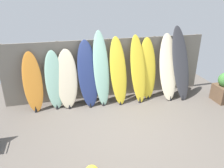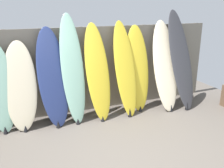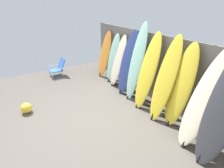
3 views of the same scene
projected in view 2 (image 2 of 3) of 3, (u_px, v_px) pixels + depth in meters
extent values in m
plane|color=#5B544C|center=(121.00, 159.00, 3.77)|extent=(7.68, 7.68, 0.00)
cube|color=gray|center=(83.00, 70.00, 5.25)|extent=(6.08, 0.04, 1.80)
cylinder|color=#6C655B|center=(9.00, 77.00, 4.78)|extent=(0.10, 0.10, 1.80)
cylinder|color=#6C655B|center=(82.00, 70.00, 5.29)|extent=(0.10, 0.10, 1.80)
cylinder|color=#6C655B|center=(142.00, 64.00, 5.80)|extent=(0.10, 0.10, 1.80)
cylinder|color=#6C655B|center=(192.00, 59.00, 6.32)|extent=(0.10, 0.10, 1.80)
ellipsoid|color=#9ED6BC|center=(0.00, 88.00, 4.43)|extent=(0.52, 0.48, 1.61)
cone|color=black|center=(5.00, 130.00, 4.48)|extent=(0.08, 0.08, 0.13)
ellipsoid|color=beige|center=(20.00, 86.00, 4.53)|extent=(0.64, 0.59, 1.63)
cone|color=black|center=(26.00, 128.00, 4.56)|extent=(0.08, 0.08, 0.12)
ellipsoid|color=navy|center=(53.00, 77.00, 4.66)|extent=(0.62, 0.64, 1.86)
cone|color=black|center=(58.00, 124.00, 4.70)|extent=(0.08, 0.08, 0.14)
ellipsoid|color=#9ED6BC|center=(73.00, 69.00, 4.76)|extent=(0.48, 0.60, 2.09)
cone|color=black|center=(78.00, 121.00, 4.85)|extent=(0.08, 0.08, 0.11)
ellipsoid|color=yellow|center=(98.00, 72.00, 4.93)|extent=(0.54, 0.67, 1.91)
cone|color=black|center=(103.00, 118.00, 4.97)|extent=(0.08, 0.08, 0.10)
ellipsoid|color=yellow|center=(125.00, 69.00, 5.13)|extent=(0.51, 0.68, 1.93)
cone|color=black|center=(130.00, 112.00, 5.16)|extent=(0.08, 0.08, 0.18)
ellipsoid|color=yellow|center=(137.00, 68.00, 5.35)|extent=(0.53, 0.50, 1.83)
cone|color=black|center=(141.00, 108.00, 5.43)|extent=(0.08, 0.08, 0.11)
ellipsoid|color=beige|center=(165.00, 65.00, 5.46)|extent=(0.63, 0.88, 1.92)
cone|color=black|center=(171.00, 108.00, 5.42)|extent=(0.08, 0.08, 0.14)
ellipsoid|color=#38383D|center=(181.00, 59.00, 5.51)|extent=(0.62, 0.88, 2.13)
cone|color=black|center=(187.00, 106.00, 5.49)|extent=(0.08, 0.08, 0.17)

